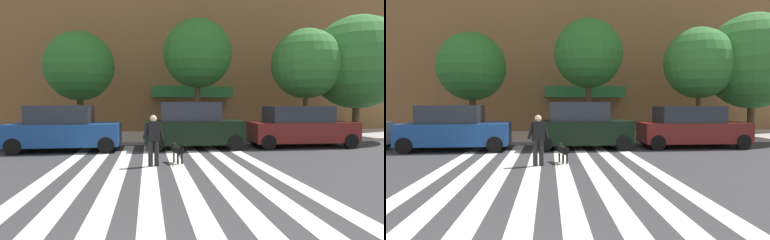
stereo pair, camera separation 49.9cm
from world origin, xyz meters
TOP-DOWN VIEW (x-y plane):
  - ground_plane at (0.00, 6.53)m, footprint 160.00×160.00m
  - sidewalk_far at (0.00, 16.05)m, footprint 80.00×6.00m
  - crosswalk_stripes at (1.15, 6.53)m, footprint 6.75×12.45m
  - parked_car_behind_first at (-2.83, 11.51)m, footprint 4.49×2.04m
  - parked_car_third_in_line at (2.62, 11.51)m, footprint 4.32×1.97m
  - parked_car_fourth_in_line at (7.67, 11.51)m, footprint 4.79×2.05m
  - street_tree_nearest at (-2.83, 14.80)m, footprint 3.56×3.56m
  - street_tree_middle at (3.30, 14.53)m, footprint 3.67×3.67m
  - street_tree_further at (9.16, 13.98)m, footprint 3.76×3.76m
  - street_tree_furthest at (12.25, 14.11)m, footprint 5.16×5.16m
  - pedestrian_dog_walker at (0.83, 7.64)m, footprint 0.70×0.33m
  - dog_on_leash at (1.63, 8.12)m, footprint 0.42×0.94m
  - pedestrian_bystander at (9.87, 13.78)m, footprint 0.61×0.50m

SIDE VIEW (x-z plane):
  - ground_plane at x=0.00m, z-range 0.00..0.00m
  - crosswalk_stripes at x=1.15m, z-range 0.00..0.01m
  - sidewalk_far at x=0.00m, z-range 0.00..0.15m
  - dog_on_leash at x=1.63m, z-range 0.12..0.77m
  - parked_car_fourth_in_line at x=7.67m, z-range -0.02..1.86m
  - pedestrian_dog_walker at x=0.83m, z-range 0.11..1.75m
  - parked_car_behind_first at x=-2.83m, z-range -0.03..1.89m
  - parked_car_third_in_line at x=2.62m, z-range -0.03..2.03m
  - pedestrian_bystander at x=9.87m, z-range 0.26..1.90m
  - street_tree_nearest at x=-2.83m, z-range 1.13..6.70m
  - street_tree_further at x=9.16m, z-range 1.20..7.08m
  - street_tree_furthest at x=12.25m, z-range 0.92..7.65m
  - street_tree_middle at x=3.30m, z-range 1.48..7.83m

